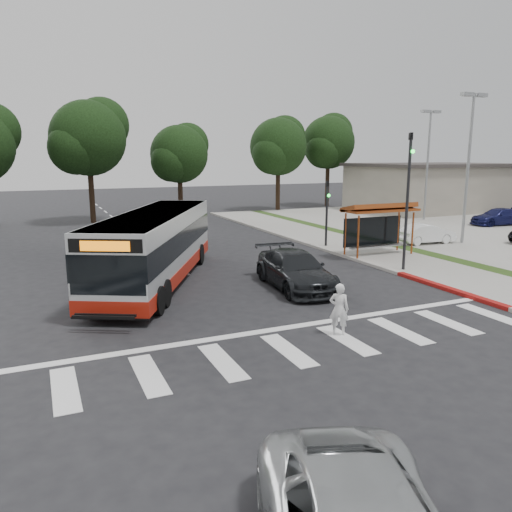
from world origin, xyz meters
TOP-DOWN VIEW (x-y plane):
  - ground at (0.00, 0.00)m, footprint 140.00×140.00m
  - sidewalk_east at (11.00, 8.00)m, footprint 4.00×40.00m
  - curb_east at (9.00, 8.00)m, footprint 0.30×40.00m
  - curb_east_red at (9.00, -2.00)m, footprint 0.32×6.00m
  - parking_lot at (23.00, 10.00)m, footprint 18.00×36.00m
  - commercial_building at (30.00, 22.00)m, footprint 14.00×10.00m
  - building_roof_cap at (30.00, 22.00)m, footprint 14.60×10.60m
  - crosswalk_ladder at (0.00, -5.00)m, footprint 18.00×2.60m
  - bus_shelter at (10.80, 5.10)m, footprint 4.20×1.60m
  - traffic_signal_ne_tall at (9.60, 1.49)m, footprint 0.18×0.37m
  - traffic_signal_ne_short at (9.60, 8.49)m, footprint 0.18×0.37m
  - lot_light_front at (18.00, 6.00)m, footprint 1.90×0.35m
  - lot_light_mid at (24.00, 16.00)m, footprint 1.90×0.35m
  - tree_ne_a at (16.08, 28.06)m, footprint 6.16×5.74m
  - tree_ne_b at (23.08, 30.06)m, footprint 6.16×5.74m
  - tree_north_a at (-1.92, 26.07)m, footprint 6.60×6.15m
  - tree_north_b at (6.07, 28.06)m, footprint 5.72×5.33m
  - transit_bus at (-1.64, 4.28)m, footprint 7.79×11.75m
  - pedestrian at (2.02, -4.50)m, footprint 0.72×0.67m
  - dark_sedan at (3.45, 1.01)m, footprint 2.66×5.49m
  - parked_car_1 at (15.77, 6.74)m, footprint 3.74×1.50m
  - parked_car_3 at (26.83, 10.94)m, footprint 4.65×2.29m

SIDE VIEW (x-z plane):
  - ground at x=0.00m, z-range 0.00..0.00m
  - crosswalk_ladder at x=0.00m, z-range 0.00..0.01m
  - parking_lot at x=23.00m, z-range 0.00..0.10m
  - sidewalk_east at x=11.00m, z-range 0.00..0.12m
  - curb_east at x=9.00m, z-range 0.00..0.15m
  - curb_east_red at x=9.00m, z-range 0.00..0.15m
  - parked_car_1 at x=15.77m, z-range 0.10..1.31m
  - parked_car_3 at x=26.83m, z-range 0.10..1.40m
  - dark_sedan at x=3.45m, z-range 0.00..1.54m
  - pedestrian at x=2.02m, z-range 0.00..1.65m
  - transit_bus at x=-1.64m, z-range 0.00..3.07m
  - commercial_building at x=30.00m, z-range 0.00..4.40m
  - bus_shelter at x=10.80m, z-range 0.92..3.78m
  - traffic_signal_ne_short at x=9.60m, z-range 0.48..4.48m
  - traffic_signal_ne_tall at x=9.60m, z-range 0.63..7.13m
  - building_roof_cap at x=30.00m, z-range 4.40..4.70m
  - tree_north_b at x=6.07m, z-range 1.45..9.88m
  - lot_light_front at x=18.00m, z-range 1.40..10.41m
  - lot_light_mid at x=24.00m, z-range 1.40..10.41m
  - tree_ne_a at x=16.08m, z-range 1.74..11.04m
  - tree_ne_b at x=23.08m, z-range 1.91..11.93m
  - tree_north_a at x=-1.92m, z-range 1.84..12.01m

